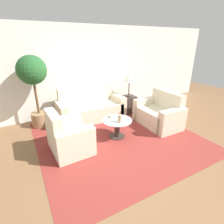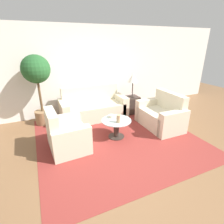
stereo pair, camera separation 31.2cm
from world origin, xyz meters
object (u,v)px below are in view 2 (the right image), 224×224
Objects in this scene: coffee_table at (116,126)px; armchair at (65,136)px; sofa_main at (93,108)px; vase at (118,119)px; potted_plant at (37,77)px; loveseat at (162,116)px; bowl at (111,116)px; table_lamp at (133,79)px.

armchair is at bearing -179.60° from coffee_table.
sofa_main is 1.49m from vase.
potted_plant is at bearing 9.87° from armchair.
loveseat is 1.40m from vase.
coffee_table is (-1.35, -0.04, -0.02)m from loveseat.
coffee_table is 0.27m from bowl.
table_lamp is (1.11, 1.19, 0.81)m from coffee_table.
table_lamp is 2.65m from potted_plant.
potted_plant is (-2.88, 1.46, 0.98)m from loveseat.
potted_plant is at bearing 132.76° from vase.
sofa_main is 1.99× the size of armchair.
table_lamp is 1.65m from bowl.
coffee_table is 4.77× the size of bowl.
armchair is 1.19m from coffee_table.
sofa_main is at bearing 173.24° from table_lamp.
coffee_table is 0.28m from vase.
vase is (0.12, -1.47, 0.23)m from sofa_main.
coffee_table is (1.19, 0.01, -0.01)m from armchair.
sofa_main is 1.16m from bowl.
sofa_main reaches higher than vase.
loveseat is 1.42m from table_lamp.
loveseat is 1.36m from coffee_table.
sofa_main reaches higher than armchair.
potted_plant is (-1.52, 1.50, 1.00)m from coffee_table.
potted_plant is at bearing 173.38° from sofa_main.
table_lamp reaches higher than loveseat.
loveseat is (1.48, -1.30, -0.00)m from sofa_main.
potted_plant reaches higher than loveseat.
vase reaches higher than coffee_table.
vase is at bearing -130.17° from table_lamp.
armchair reaches higher than bowl.
loveseat reaches higher than bowl.
sofa_main is 1.97m from loveseat.
armchair is 1.38× the size of coffee_table.
potted_plant is 12.73× the size of bowl.
coffee_table is at bearing -44.51° from potted_plant.
armchair is 1.83m from potted_plant.
coffee_table is 2.36m from potted_plant.
potted_plant is at bearing -116.33° from loveseat.
vase is 1.25× the size of bowl.
armchair is at bearing -170.26° from bowl.
coffee_table is at bearing -92.38° from armchair.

